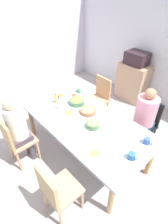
# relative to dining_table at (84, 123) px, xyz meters

# --- Properties ---
(ground_plane) EXTENTS (6.12, 6.12, 0.00)m
(ground_plane) POSITION_rel_dining_table_xyz_m (0.00, 0.00, -0.66)
(ground_plane) COLOR #A29A96
(wall_left) EXTENTS (0.12, 4.82, 2.60)m
(wall_left) POSITION_rel_dining_table_xyz_m (-2.61, 0.00, 0.64)
(wall_left) COLOR silver
(wall_left) RESTS_ON ground_plane
(dining_table) EXTENTS (2.18, 1.08, 0.73)m
(dining_table) POSITION_rel_dining_table_xyz_m (0.00, 0.00, 0.00)
(dining_table) COLOR #ADBBD2
(dining_table) RESTS_ON ground_plane
(chair_0) EXTENTS (0.40, 0.40, 0.90)m
(chair_0) POSITION_rel_dining_table_xyz_m (0.54, 0.92, -0.15)
(chair_0) COLOR black
(chair_0) RESTS_ON ground_plane
(person_0) EXTENTS (0.33, 0.33, 1.19)m
(person_0) POSITION_rel_dining_table_xyz_m (0.54, 0.83, 0.05)
(person_0) COLOR #353C4B
(person_0) RESTS_ON ground_plane
(chair_1) EXTENTS (0.40, 0.40, 0.90)m
(chair_1) POSITION_rel_dining_table_xyz_m (0.54, -0.92, -0.15)
(chair_1) COLOR tan
(chair_1) RESTS_ON ground_plane
(chair_2) EXTENTS (0.40, 0.40, 0.90)m
(chair_2) POSITION_rel_dining_table_xyz_m (-0.54, 0.92, -0.15)
(chair_2) COLOR tan
(chair_2) RESTS_ON ground_plane
(chair_3) EXTENTS (0.40, 0.40, 0.90)m
(chair_3) POSITION_rel_dining_table_xyz_m (-0.54, -0.92, -0.15)
(chair_3) COLOR tan
(chair_3) RESTS_ON ground_plane
(person_3) EXTENTS (0.30, 0.30, 1.26)m
(person_3) POSITION_rel_dining_table_xyz_m (-0.54, -0.83, 0.09)
(person_3) COLOR #403839
(person_3) RESTS_ON ground_plane
(plate_0) EXTENTS (0.23, 0.23, 0.04)m
(plate_0) POSITION_rel_dining_table_xyz_m (-0.79, 0.12, 0.08)
(plate_0) COLOR silver
(plate_0) RESTS_ON dining_table
(plate_1) EXTENTS (0.23, 0.23, 0.04)m
(plate_1) POSITION_rel_dining_table_xyz_m (0.59, -0.34, 0.08)
(plate_1) COLOR silver
(plate_1) RESTS_ON dining_table
(plate_2) EXTENTS (0.25, 0.25, 0.04)m
(plate_2) POSITION_rel_dining_table_xyz_m (-0.27, -0.09, 0.08)
(plate_2) COLOR #ECE6C7
(plate_2) RESTS_ON dining_table
(bowl_0) EXTENTS (0.27, 0.27, 0.10)m
(bowl_0) POSITION_rel_dining_table_xyz_m (-0.41, 0.20, 0.12)
(bowl_0) COLOR #4B7A4F
(bowl_0) RESTS_ON dining_table
(bowl_1) EXTENTS (0.19, 0.19, 0.10)m
(bowl_1) POSITION_rel_dining_table_xyz_m (0.21, -0.02, 0.12)
(bowl_1) COLOR #4D7546
(bowl_1) RESTS_ON dining_table
(bowl_2) EXTENTS (0.25, 0.25, 0.09)m
(bowl_2) POSITION_rel_dining_table_xyz_m (-0.09, 0.17, 0.11)
(bowl_2) COLOR #9A6140
(bowl_2) RESTS_ON dining_table
(cup_0) EXTENTS (0.12, 0.09, 0.09)m
(cup_0) POSITION_rel_dining_table_xyz_m (0.91, 0.29, 0.11)
(cup_0) COLOR #3B5AA3
(cup_0) RESTS_ON dining_table
(cup_1) EXTENTS (0.12, 0.08, 0.08)m
(cup_1) POSITION_rel_dining_table_xyz_m (-0.68, 0.47, 0.11)
(cup_1) COLOR #4D8560
(cup_1) RESTS_ON dining_table
(cup_2) EXTENTS (0.12, 0.09, 0.09)m
(cup_2) POSITION_rel_dining_table_xyz_m (0.93, -0.06, 0.11)
(cup_2) COLOR #2D6196
(cup_2) RESTS_ON dining_table
(cup_3) EXTENTS (0.11, 0.07, 0.09)m
(cup_3) POSITION_rel_dining_table_xyz_m (-0.56, 0.27, 0.11)
(cup_3) COLOR #D34934
(cup_3) RESTS_ON dining_table
(bottle_0) EXTENTS (0.05, 0.05, 0.24)m
(bottle_0) POSITION_rel_dining_table_xyz_m (-0.47, -0.12, 0.18)
(bottle_0) COLOR #EDE2CA
(bottle_0) RESTS_ON dining_table
(bottle_1) EXTENTS (0.06, 0.06, 0.18)m
(bottle_1) POSITION_rel_dining_table_xyz_m (-0.67, -0.05, 0.15)
(bottle_1) COLOR tan
(bottle_1) RESTS_ON dining_table
(side_cabinet) EXTENTS (0.70, 0.44, 0.90)m
(side_cabinet) POSITION_rel_dining_table_xyz_m (-0.53, 2.05, -0.21)
(side_cabinet) COLOR tan
(side_cabinet) RESTS_ON ground_plane
(microwave) EXTENTS (0.48, 0.36, 0.28)m
(microwave) POSITION_rel_dining_table_xyz_m (-0.53, 2.05, 0.38)
(microwave) COLOR #2D1C23
(microwave) RESTS_ON side_cabinet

